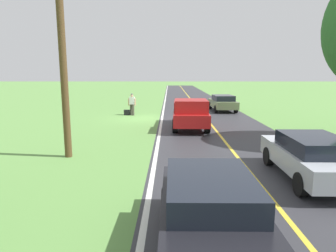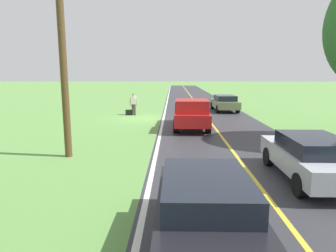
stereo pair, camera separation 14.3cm
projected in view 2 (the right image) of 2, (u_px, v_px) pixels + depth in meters
The scene contains 11 objects.
ground_plane at pixel (145, 118), 22.06m from camera, with size 200.00×200.00×0.00m, color #609347.
road_surface at pixel (208, 119), 21.98m from camera, with size 6.94×120.00×0.00m, color #333338.
lane_edge_line at pixel (163, 118), 22.03m from camera, with size 0.16×117.60×0.00m, color silver.
lane_centre_line at pixel (208, 119), 21.98m from camera, with size 0.14×117.60×0.00m, color gold.
hitchhiker_walking at pixel (134, 103), 23.70m from camera, with size 0.62×0.53×1.75m.
suitcase_carried at pixel (129, 112), 23.80m from camera, with size 0.20×0.46×0.44m, color black.
pickup_truck_passing at pixel (191, 113), 17.95m from camera, with size 2.22×5.46×1.82m.
sedan_ahead_same_lane at pixel (206, 212), 5.55m from camera, with size 1.95×4.41×1.41m.
sedan_near_oncoming at pixel (225, 103), 26.28m from camera, with size 2.07×4.47×1.41m.
sedan_mid_oncoming at pixel (311, 156), 9.28m from camera, with size 1.97×4.42×1.41m.
utility_pole_roadside at pixel (63, 55), 11.32m from camera, with size 0.28×0.28×8.03m, color brown.
Camera 2 is at (-2.08, 21.78, 3.32)m, focal length 31.78 mm.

